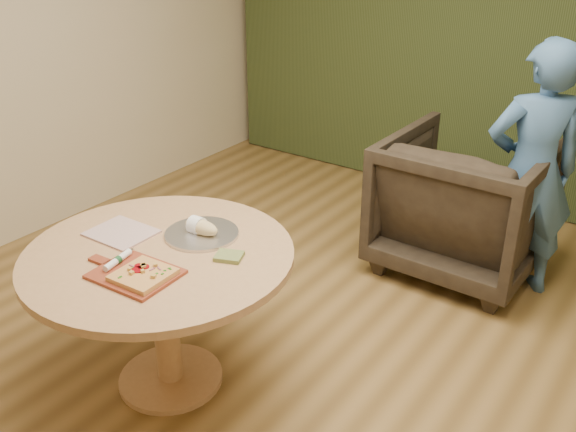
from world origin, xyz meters
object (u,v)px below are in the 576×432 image
at_px(armchair, 465,198).
at_px(cutlery_roll, 118,260).
at_px(pizza_paddle, 134,273).
at_px(pedestal_table, 161,278).
at_px(flatbread_pizza, 143,274).
at_px(serving_tray, 202,234).
at_px(bread_roll, 200,227).
at_px(person_standing, 531,173).

bearing_deg(armchair, cutlery_roll, 70.19).
bearing_deg(pizza_paddle, pedestal_table, 104.74).
distance_m(pedestal_table, flatbread_pizza, 0.30).
height_order(pedestal_table, serving_tray, serving_tray).
height_order(pedestal_table, pizza_paddle, pizza_paddle).
distance_m(flatbread_pizza, bread_roll, 0.46).
height_order(flatbread_pizza, bread_roll, bread_roll).
distance_m(cutlery_roll, person_standing, 2.39).
xyz_separation_m(flatbread_pizza, bread_roll, (-0.08, 0.45, 0.02)).
height_order(pizza_paddle, person_standing, person_standing).
relative_size(pizza_paddle, armchair, 0.45).
distance_m(flatbread_pizza, armchair, 2.26).
distance_m(pedestal_table, serving_tray, 0.28).
bearing_deg(pizza_paddle, cutlery_roll, 170.43).
xyz_separation_m(flatbread_pizza, person_standing, (1.00, 2.10, 0.00)).
distance_m(pizza_paddle, bread_roll, 0.45).
bearing_deg(serving_tray, pedestal_table, -102.86).
bearing_deg(serving_tray, bread_roll, 180.00).
relative_size(pedestal_table, cutlery_roll, 6.29).
bearing_deg(pedestal_table, person_standing, 59.10).
relative_size(pizza_paddle, bread_roll, 2.34).
bearing_deg(pedestal_table, cutlery_roll, -104.25).
xyz_separation_m(pedestal_table, serving_tray, (0.05, 0.24, 0.15)).
xyz_separation_m(pedestal_table, armchair, (0.75, 1.94, -0.11)).
relative_size(flatbread_pizza, cutlery_roll, 1.16).
xyz_separation_m(pedestal_table, cutlery_roll, (-0.05, -0.19, 0.17)).
height_order(pizza_paddle, flatbread_pizza, flatbread_pizza).
bearing_deg(serving_tray, pizza_paddle, -88.61).
xyz_separation_m(bread_roll, armchair, (0.70, 1.71, -0.30)).
bearing_deg(pizza_paddle, serving_tray, 88.79).
bearing_deg(person_standing, flatbread_pizza, 27.88).
xyz_separation_m(cutlery_roll, serving_tray, (0.10, 0.43, -0.02)).
bearing_deg(person_standing, pizza_paddle, 26.43).
height_order(pizza_paddle, bread_roll, bread_roll).
bearing_deg(pizza_paddle, person_standing, 60.45).
bearing_deg(flatbread_pizza, person_standing, 64.51).
bearing_deg(person_standing, pedestal_table, 22.47).
relative_size(cutlery_roll, armchair, 0.20).
bearing_deg(cutlery_roll, bread_roll, 66.44).
height_order(flatbread_pizza, serving_tray, flatbread_pizza).
bearing_deg(serving_tray, flatbread_pizza, -80.50).
bearing_deg(pedestal_table, pizza_paddle, -72.66).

